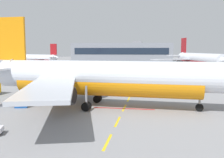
# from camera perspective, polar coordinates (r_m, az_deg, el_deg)

# --- Properties ---
(apron_paint_markings) EXTENTS (8.00, 94.96, 0.01)m
(apron_paint_markings) POSITION_cam_1_polar(r_m,az_deg,el_deg) (49.88, 4.65, -2.36)
(apron_paint_markings) COLOR yellow
(apron_paint_markings) RESTS_ON ground
(airliner_foreground) EXTENTS (34.80, 34.57, 12.20)m
(airliner_foreground) POSITION_cam_1_polar(r_m,az_deg,el_deg) (34.75, -2.13, 0.30)
(airliner_foreground) COLOR silver
(airliner_foreground) RESTS_ON ground
(airliner_mid_left) EXTENTS (33.14, 34.18, 12.22)m
(airliner_mid_left) POSITION_cam_1_polar(r_m,az_deg,el_deg) (100.75, 18.36, 4.12)
(airliner_mid_left) COLOR silver
(airliner_mid_left) RESTS_ON ground
(airliner_far_center) EXTENTS (27.90, 26.82, 10.03)m
(airliner_far_center) POSITION_cam_1_polar(r_m,az_deg,el_deg) (128.87, -16.31, 4.34)
(airliner_far_center) COLOR silver
(airliner_far_center) RESTS_ON ground
(uld_cargo_container) EXTENTS (1.92, 1.89, 1.60)m
(uld_cargo_container) POSITION_cam_1_polar(r_m,az_deg,el_deg) (37.04, -19.08, -4.60)
(uld_cargo_container) COLOR #194C9E
(uld_cargo_container) RESTS_ON ground
(terminal_satellite) EXTENTS (65.29, 27.83, 13.03)m
(terminal_satellite) POSITION_cam_1_polar(r_m,az_deg,el_deg) (179.16, 2.42, 5.96)
(terminal_satellite) COLOR gray
(terminal_satellite) RESTS_ON ground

